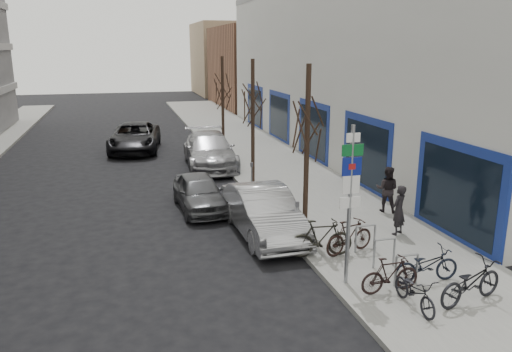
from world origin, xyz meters
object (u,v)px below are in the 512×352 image
tree_near (308,111)px  parked_car_back (210,150)px  parked_car_mid (199,192)px  bike_near_right (390,274)px  bike_far_inner (349,236)px  bike_rack (384,249)px  meter_front (297,217)px  highway_sign_pole (350,196)px  pedestrian_near (399,210)px  parked_car_front (264,212)px  pedestrian_far (387,189)px  bike_mid_curb (427,262)px  meter_mid (252,175)px  bike_mid_inner (321,238)px  meter_back (224,149)px  lane_car (135,137)px  tree_far (222,82)px  bike_far_curb (471,279)px  tree_mid (253,93)px  bike_near_left (415,289)px

tree_near → parked_car_back: (-1.20, 10.61, -3.24)m
parked_car_mid → parked_car_back: size_ratio=0.67×
bike_near_right → bike_far_inner: bike_far_inner is taller
bike_rack → meter_front: (-1.65, 2.40, 0.26)m
highway_sign_pole → pedestrian_near: (3.06, 2.72, -1.50)m
bike_rack → parked_car_front: bearing=124.5°
pedestrian_far → bike_mid_curb: bearing=107.9°
meter_mid → bike_mid_inner: (0.25, -6.80, -0.20)m
meter_front → parked_car_front: (-0.75, 1.09, -0.12)m
bike_rack → bike_mid_inner: bike_mid_inner is taller
meter_front → meter_mid: (0.00, 5.50, 0.00)m
meter_back → parked_car_mid: 7.08m
bike_mid_curb → bike_mid_inner: bike_mid_inner is taller
bike_mid_curb → parked_car_front: 5.46m
meter_back → lane_car: 6.86m
tree_far → bike_far_curb: size_ratio=2.79×
bike_far_inner → pedestrian_near: bearing=-81.6°
tree_near → parked_car_mid: (-2.80, 3.83, -3.43)m
tree_mid → parked_car_front: size_ratio=1.14×
bike_far_inner → bike_mid_inner: bearing=74.7°
pedestrian_near → parked_car_front: bearing=-50.9°
bike_mid_inner → bike_far_inner: (0.90, 0.02, -0.05)m
meter_mid → bike_near_left: bearing=-83.1°
meter_mid → bike_near_left: meter_mid is taller
meter_mid → bike_near_right: 9.31m
bike_rack → bike_far_inner: (-0.50, 1.12, 0.01)m
bike_mid_curb → bike_far_inner: bike_mid_curb is taller
bike_mid_curb → bike_far_curb: size_ratio=0.89×
parked_car_back → pedestrian_far: bearing=-59.0°
bike_far_inner → parked_car_mid: size_ratio=0.43×
parked_car_mid → pedestrian_far: pedestrian_far is taller
bike_rack → bike_mid_inner: size_ratio=1.21×
meter_back → lane_car: size_ratio=0.22×
bike_rack → parked_car_mid: bearing=120.7°
tree_mid → parked_car_front: tree_mid is taller
tree_mid → parked_car_mid: (-2.80, -2.67, -3.43)m
bike_near_left → tree_mid: bearing=92.2°
bike_near_right → parked_car_back: parked_car_back is taller
bike_near_right → parked_car_front: bearing=19.0°
bike_far_inner → parked_car_mid: bearing=15.6°
bike_far_inner → meter_front: bearing=25.5°
meter_mid → parked_car_back: (-0.75, 5.61, -0.05)m
bike_mid_inner → tree_near: bearing=-0.2°
parked_car_back → bike_near_left: bearing=-79.6°
bike_near_right → lane_car: (-5.36, 20.08, 0.20)m
meter_mid → parked_car_mid: bearing=-153.5°
bike_near_left → bike_mid_curb: (1.01, 1.09, 0.06)m
tree_mid → meter_front: size_ratio=4.33×
bike_rack → bike_mid_inner: 1.78m
highway_sign_pole → bike_near_right: bearing=-42.5°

